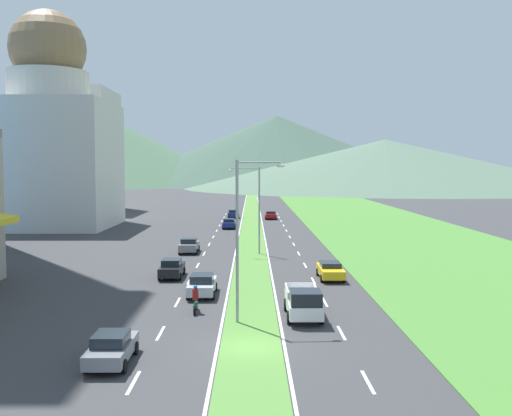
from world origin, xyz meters
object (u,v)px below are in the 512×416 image
Objects in this scene: car_0 at (112,348)px; car_4 at (229,223)px; car_5 at (189,245)px; motorcycle_rider at (196,301)px; car_6 at (172,268)px; car_3 at (202,285)px; pickup_truck_0 at (304,303)px; car_2 at (330,270)px; street_lamp_mid at (256,204)px; car_7 at (233,214)px; street_lamp_near at (242,230)px; car_1 at (271,215)px.

car_4 is (3.21, 60.96, 0.00)m from car_0.
motorcycle_rider is at bearing -173.00° from car_5.
car_6 reaches higher than car_0.
car_4 is at bearing -0.21° from car_3.
car_6 is 2.19× the size of motorcycle_rider.
pickup_truck_0 is at bearing -160.10° from car_5.
car_4 is at bearing -4.81° from car_6.
car_2 is at bearing 165.19° from pickup_truck_0.
street_lamp_mid is at bearing -11.43° from car_3.
street_lamp_mid reaches higher than car_7.
car_5 is at bearing 7.00° from motorcycle_rider.
car_2 is (13.24, 21.02, -0.03)m from car_0.
street_lamp_near reaches higher than street_lamp_mid.
car_6 reaches higher than car_4.
street_lamp_mid reaches higher than car_4.
car_5 reaches higher than car_0.
pickup_truck_0 reaches higher than car_7.
car_2 is at bearing -170.26° from car_7.
car_6 is 0.81× the size of pickup_truck_0.
car_2 is 1.15× the size of car_5.
car_7 is at bearing -170.26° from car_2.
street_lamp_mid is 2.24× the size of car_5.
street_lamp_near reaches higher than car_1.
car_3 is 9.47m from pickup_truck_0.
car_1 is 0.87× the size of car_3.
motorcycle_rider is (-6.98, -66.96, 0.00)m from car_1.
car_5 is 29.42m from pickup_truck_0.
street_lamp_mid reaches higher than motorcycle_rider.
car_6 is at bearing -118.75° from street_lamp_mid.
motorcycle_rider is (0.01, -5.07, -0.04)m from car_3.
street_lamp_mid is at bearing 87.98° from street_lamp_near.
street_lamp_near is at bearing -176.92° from car_4.
car_6 is (-7.17, -13.07, -4.60)m from street_lamp_mid.
car_0 is 0.80× the size of pickup_truck_0.
street_lamp_near reaches higher than car_4.
car_0 is at bearing -7.45° from car_1.
street_lamp_mid is at bearing -98.97° from car_5.
car_2 is 13.22m from pickup_truck_0.
street_lamp_mid is 2.22× the size of car_4.
car_4 is at bearing 179.70° from car_7.
motorcycle_rider reaches higher than car_5.
car_4 is at bearing -165.90° from car_2.
car_7 is 69.15m from motorcycle_rider.
car_3 reaches higher than car_2.
car_6 reaches higher than car_2.
car_5 reaches higher than car_3.
street_lamp_near is 2.33× the size of car_4.
car_7 is at bearing -0.21° from motorcycle_rider.
car_5 is at bearing 175.40° from car_7.
car_6 reaches higher than car_5.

